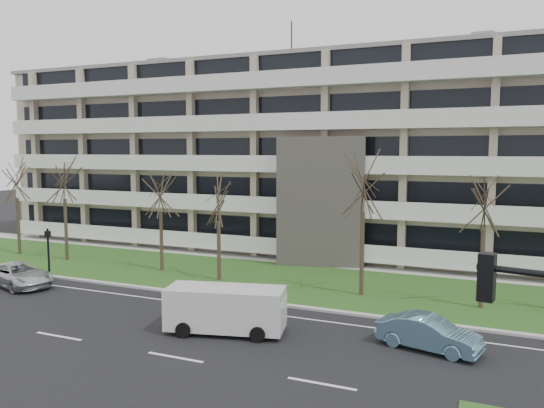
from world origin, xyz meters
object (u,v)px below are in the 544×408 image
at_px(blue_sedan, 429,333).
at_px(white_van, 227,306).
at_px(silver_pickup, 19,275).
at_px(pedestrian_signal, 48,247).

relative_size(blue_sedan, white_van, 0.75).
bearing_deg(blue_sedan, silver_pickup, 101.30).
relative_size(silver_pickup, blue_sedan, 1.21).
xyz_separation_m(blue_sedan, pedestrian_signal, (-23.21, 2.69, 1.38)).
distance_m(silver_pickup, blue_sedan, 23.72).
distance_m(silver_pickup, pedestrian_signal, 2.36).
height_order(silver_pickup, white_van, white_van).
xyz_separation_m(silver_pickup, blue_sedan, (23.71, -0.83, -0.01)).
bearing_deg(silver_pickup, white_van, -84.11).
bearing_deg(white_van, blue_sedan, -3.89).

